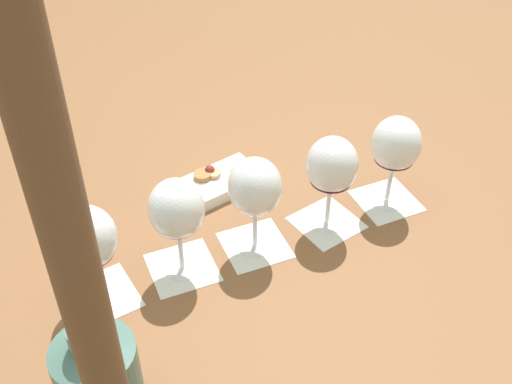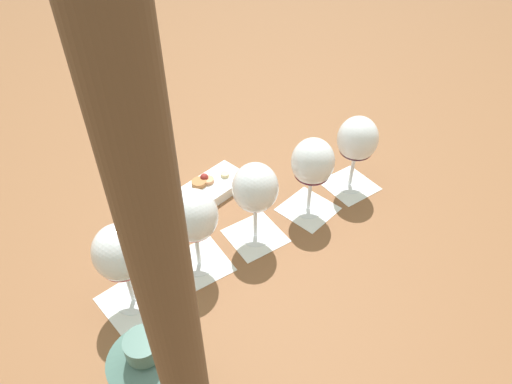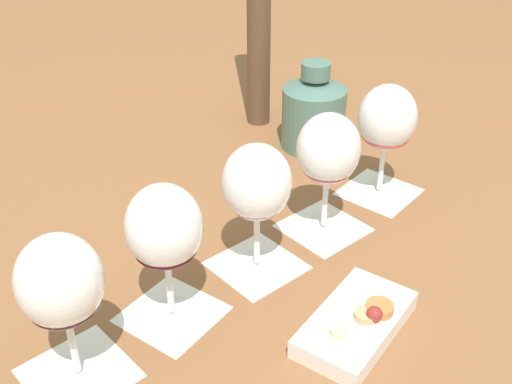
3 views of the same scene
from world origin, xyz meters
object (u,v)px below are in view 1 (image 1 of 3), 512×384
at_px(wine_glass_3, 332,168).
at_px(wine_glass_4, 396,147).
at_px(ceramic_vase, 97,370).
at_px(umbrella_pole, 89,321).
at_px(wine_glass_0, 88,241).
at_px(wine_glass_1, 177,213).
at_px(snack_dish, 218,183).
at_px(wine_glass_2, 255,189).

distance_m(wine_glass_3, wine_glass_4, 0.14).
height_order(ceramic_vase, umbrella_pole, umbrella_pole).
distance_m(wine_glass_0, wine_glass_4, 0.58).
distance_m(wine_glass_0, wine_glass_3, 0.44).
bearing_deg(wine_glass_4, wine_glass_0, 163.32).
height_order(wine_glass_0, wine_glass_1, same).
xyz_separation_m(wine_glass_3, umbrella_pole, (-0.57, -0.19, 0.22)).
bearing_deg(wine_glass_1, snack_dish, 34.57).
distance_m(wine_glass_3, snack_dish, 0.27).
xyz_separation_m(wine_glass_3, snack_dish, (-0.09, 0.22, -0.12)).
distance_m(wine_glass_0, wine_glass_2, 0.29).
height_order(wine_glass_2, ceramic_vase, wine_glass_2).
height_order(wine_glass_4, snack_dish, wine_glass_4).
bearing_deg(wine_glass_0, wine_glass_2, -15.94).
distance_m(wine_glass_2, snack_dish, 0.21).
distance_m(wine_glass_1, wine_glass_2, 0.14).
distance_m(wine_glass_4, umbrella_pole, 0.75).
height_order(wine_glass_0, wine_glass_4, same).
bearing_deg(ceramic_vase, wine_glass_1, 28.68).
bearing_deg(wine_glass_0, wine_glass_3, -17.21).
height_order(wine_glass_0, wine_glass_2, same).
bearing_deg(wine_glass_4, wine_glass_1, 162.81).
height_order(wine_glass_1, umbrella_pole, umbrella_pole).
xyz_separation_m(wine_glass_2, wine_glass_4, (0.28, -0.09, 0.00)).
bearing_deg(wine_glass_1, umbrella_pole, -136.18).
xyz_separation_m(wine_glass_1, wine_glass_2, (0.14, -0.04, -0.00)).
relative_size(wine_glass_0, umbrella_pole, 0.27).
xyz_separation_m(wine_glass_3, ceramic_vase, (-0.52, -0.04, -0.06)).
relative_size(wine_glass_1, wine_glass_3, 1.00).
bearing_deg(ceramic_vase, snack_dish, 31.34).
relative_size(wine_glass_4, ceramic_vase, 1.15).
bearing_deg(snack_dish, wine_glass_1, -145.43).
bearing_deg(wine_glass_4, snack_dish, 131.03).
relative_size(wine_glass_3, ceramic_vase, 1.15).
relative_size(wine_glass_2, snack_dish, 1.07).
xyz_separation_m(wine_glass_1, snack_dish, (0.19, 0.13, -0.12)).
xyz_separation_m(wine_glass_1, ceramic_vase, (-0.24, -0.13, -0.06)).
relative_size(ceramic_vase, snack_dish, 0.93).
xyz_separation_m(wine_glass_2, snack_dish, (0.05, 0.17, -0.12)).
distance_m(wine_glass_1, umbrella_pole, 0.46).
height_order(wine_glass_3, umbrella_pole, umbrella_pole).
height_order(wine_glass_4, ceramic_vase, wine_glass_4).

